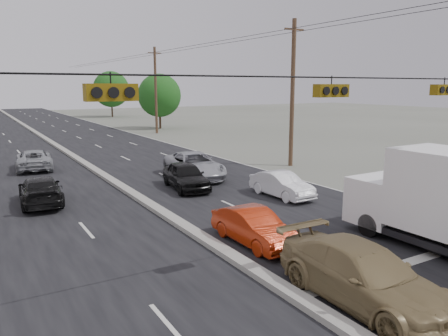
{
  "coord_description": "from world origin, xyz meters",
  "views": [
    {
      "loc": [
        -7.08,
        -8.8,
        5.58
      ],
      "look_at": [
        2.04,
        6.6,
        2.2
      ],
      "focal_mm": 35.0,
      "sensor_mm": 36.0,
      "label": 1
    }
  ],
  "objects_px": {
    "tree_right_far": "(111,89)",
    "utility_pole_right_c": "(156,90)",
    "oncoming_near": "(40,191)",
    "tan_sedan": "(364,276)",
    "utility_pole_right_b": "(292,93)",
    "oncoming_far": "(34,160)",
    "tree_right_mid": "(159,95)",
    "queue_car_a": "(186,176)",
    "red_sedan": "(254,227)",
    "queue_car_c": "(194,166)",
    "queue_car_b": "(282,185)"
  },
  "relations": [
    {
      "from": "tree_right_far",
      "to": "utility_pole_right_c",
      "type": "bearing_deg",
      "value": -96.65
    },
    {
      "from": "tree_right_far",
      "to": "tan_sedan",
      "type": "xyz_separation_m",
      "value": [
        -14.6,
        -71.57,
        -4.2
      ]
    },
    {
      "from": "queue_car_a",
      "to": "oncoming_near",
      "type": "distance_m",
      "value": 7.35
    },
    {
      "from": "queue_car_c",
      "to": "queue_car_a",
      "type": "bearing_deg",
      "value": -118.46
    },
    {
      "from": "utility_pole_right_c",
      "to": "tree_right_mid",
      "type": "relative_size",
      "value": 1.4
    },
    {
      "from": "queue_car_b",
      "to": "queue_car_c",
      "type": "height_order",
      "value": "queue_car_c"
    },
    {
      "from": "tan_sedan",
      "to": "queue_car_a",
      "type": "height_order",
      "value": "tan_sedan"
    },
    {
      "from": "tree_right_mid",
      "to": "queue_car_c",
      "type": "height_order",
      "value": "tree_right_mid"
    },
    {
      "from": "tan_sedan",
      "to": "red_sedan",
      "type": "bearing_deg",
      "value": 90.72
    },
    {
      "from": "tree_right_mid",
      "to": "oncoming_near",
      "type": "height_order",
      "value": "tree_right_mid"
    },
    {
      "from": "queue_car_a",
      "to": "oncoming_near",
      "type": "xyz_separation_m",
      "value": [
        -7.32,
        0.74,
        -0.07
      ]
    },
    {
      "from": "utility_pole_right_c",
      "to": "tree_right_mid",
      "type": "bearing_deg",
      "value": 63.43
    },
    {
      "from": "utility_pole_right_c",
      "to": "oncoming_near",
      "type": "xyz_separation_m",
      "value": [
        -16.82,
        -26.95,
        -4.44
      ]
    },
    {
      "from": "queue_car_b",
      "to": "oncoming_near",
      "type": "distance_m",
      "value": 11.76
    },
    {
      "from": "tree_right_mid",
      "to": "tan_sedan",
      "type": "bearing_deg",
      "value": -106.28
    },
    {
      "from": "tree_right_far",
      "to": "tree_right_mid",
      "type": "bearing_deg",
      "value": -92.29
    },
    {
      "from": "tree_right_far",
      "to": "oncoming_far",
      "type": "height_order",
      "value": "tree_right_far"
    },
    {
      "from": "tree_right_far",
      "to": "oncoming_near",
      "type": "xyz_separation_m",
      "value": [
        -20.32,
        -56.95,
        -4.29
      ]
    },
    {
      "from": "utility_pole_right_c",
      "to": "red_sedan",
      "type": "xyz_separation_m",
      "value": [
        -11.1,
        -36.56,
        -4.48
      ]
    },
    {
      "from": "tree_right_far",
      "to": "queue_car_b",
      "type": "xyz_separation_m",
      "value": [
        -9.57,
        -61.73,
        -4.33
      ]
    },
    {
      "from": "utility_pole_right_b",
      "to": "queue_car_c",
      "type": "relative_size",
      "value": 1.79
    },
    {
      "from": "red_sedan",
      "to": "oncoming_far",
      "type": "bearing_deg",
      "value": 102.62
    },
    {
      "from": "oncoming_far",
      "to": "tree_right_mid",
      "type": "bearing_deg",
      "value": -123.13
    },
    {
      "from": "red_sedan",
      "to": "queue_car_c",
      "type": "xyz_separation_m",
      "value": [
        3.31,
        11.26,
        0.15
      ]
    },
    {
      "from": "queue_car_a",
      "to": "queue_car_c",
      "type": "xyz_separation_m",
      "value": [
        1.71,
        2.38,
        0.05
      ]
    },
    {
      "from": "tree_right_far",
      "to": "oncoming_near",
      "type": "distance_m",
      "value": 60.62
    },
    {
      "from": "queue_car_a",
      "to": "queue_car_c",
      "type": "relative_size",
      "value": 0.77
    },
    {
      "from": "tan_sedan",
      "to": "queue_car_c",
      "type": "xyz_separation_m",
      "value": [
        3.31,
        16.26,
        0.02
      ]
    },
    {
      "from": "utility_pole_right_b",
      "to": "tree_right_mid",
      "type": "distance_m",
      "value": 30.11
    },
    {
      "from": "tree_right_mid",
      "to": "oncoming_near",
      "type": "xyz_separation_m",
      "value": [
        -19.32,
        -31.95,
        -3.67
      ]
    },
    {
      "from": "utility_pole_right_c",
      "to": "tree_right_far",
      "type": "height_order",
      "value": "utility_pole_right_c"
    },
    {
      "from": "tree_right_far",
      "to": "tan_sedan",
      "type": "height_order",
      "value": "tree_right_far"
    },
    {
      "from": "tan_sedan",
      "to": "oncoming_near",
      "type": "distance_m",
      "value": 15.69
    },
    {
      "from": "utility_pole_right_c",
      "to": "oncoming_near",
      "type": "bearing_deg",
      "value": -121.96
    },
    {
      "from": "utility_pole_right_b",
      "to": "oncoming_far",
      "type": "distance_m",
      "value": 18.16
    },
    {
      "from": "tan_sedan",
      "to": "oncoming_near",
      "type": "relative_size",
      "value": 1.14
    },
    {
      "from": "oncoming_near",
      "to": "red_sedan",
      "type": "bearing_deg",
      "value": 125.12
    },
    {
      "from": "utility_pole_right_c",
      "to": "tan_sedan",
      "type": "distance_m",
      "value": 43.25
    },
    {
      "from": "oncoming_far",
      "to": "queue_car_a",
      "type": "bearing_deg",
      "value": 127.7
    },
    {
      "from": "utility_pole_right_b",
      "to": "tree_right_far",
      "type": "height_order",
      "value": "utility_pole_right_b"
    },
    {
      "from": "tree_right_far",
      "to": "queue_car_c",
      "type": "height_order",
      "value": "tree_right_far"
    },
    {
      "from": "tree_right_mid",
      "to": "red_sedan",
      "type": "bearing_deg",
      "value": -108.12
    },
    {
      "from": "tree_right_far",
      "to": "queue_car_b",
      "type": "bearing_deg",
      "value": -98.81
    },
    {
      "from": "tree_right_mid",
      "to": "queue_car_b",
      "type": "distance_m",
      "value": 37.9
    },
    {
      "from": "queue_car_a",
      "to": "oncoming_far",
      "type": "xyz_separation_m",
      "value": [
        -6.34,
        10.39,
        -0.06
      ]
    },
    {
      "from": "tan_sedan",
      "to": "oncoming_near",
      "type": "bearing_deg",
      "value": 112.08
    },
    {
      "from": "utility_pole_right_c",
      "to": "red_sedan",
      "type": "height_order",
      "value": "utility_pole_right_c"
    },
    {
      "from": "tan_sedan",
      "to": "tree_right_far",
      "type": "bearing_deg",
      "value": 79.19
    },
    {
      "from": "queue_car_a",
      "to": "queue_car_b",
      "type": "xyz_separation_m",
      "value": [
        3.43,
        -4.04,
        -0.1
      ]
    },
    {
      "from": "tan_sedan",
      "to": "red_sedan",
      "type": "distance_m",
      "value": 5.01
    }
  ]
}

